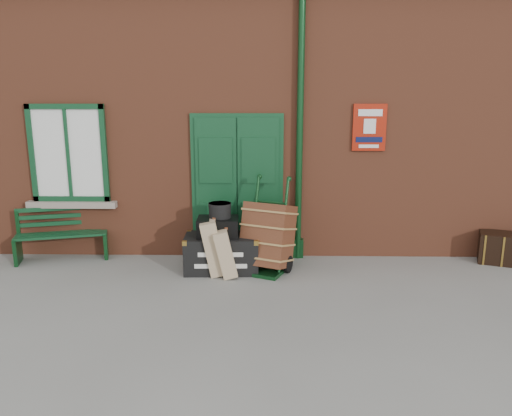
{
  "coord_description": "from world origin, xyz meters",
  "views": [
    {
      "loc": [
        0.13,
        -6.14,
        2.58
      ],
      "look_at": [
        0.01,
        0.6,
        1.0
      ],
      "focal_mm": 35.0,
      "sensor_mm": 36.0,
      "label": 1
    }
  ],
  "objects_px": {
    "porter_trolley": "(268,236)",
    "dark_trunk": "(502,248)",
    "houdini_trunk": "(222,253)",
    "bench": "(62,233)"
  },
  "relations": [
    {
      "from": "porter_trolley",
      "to": "dark_trunk",
      "type": "xyz_separation_m",
      "value": [
        3.6,
        0.41,
        -0.29
      ]
    },
    {
      "from": "dark_trunk",
      "to": "houdini_trunk",
      "type": "bearing_deg",
      "value": -154.58
    },
    {
      "from": "bench",
      "to": "porter_trolley",
      "type": "xyz_separation_m",
      "value": [
        3.23,
        -0.49,
        0.1
      ]
    },
    {
      "from": "bench",
      "to": "porter_trolley",
      "type": "height_order",
      "value": "porter_trolley"
    },
    {
      "from": "houdini_trunk",
      "to": "dark_trunk",
      "type": "relative_size",
      "value": 1.64
    },
    {
      "from": "porter_trolley",
      "to": "dark_trunk",
      "type": "height_order",
      "value": "porter_trolley"
    },
    {
      "from": "bench",
      "to": "dark_trunk",
      "type": "bearing_deg",
      "value": -15.58
    },
    {
      "from": "porter_trolley",
      "to": "houdini_trunk",
      "type": "bearing_deg",
      "value": -155.72
    },
    {
      "from": "bench",
      "to": "porter_trolley",
      "type": "bearing_deg",
      "value": -23.58
    },
    {
      "from": "bench",
      "to": "houdini_trunk",
      "type": "height_order",
      "value": "bench"
    }
  ]
}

